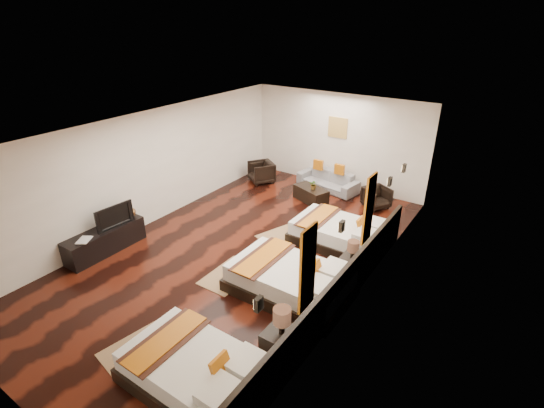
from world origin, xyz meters
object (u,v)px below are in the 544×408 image
Objects in this scene: bed_mid at (291,280)px; book at (78,240)px; armchair_right at (377,197)px; tv at (113,215)px; armchair_left at (261,172)px; bed_near at (197,371)px; nightstand_b at (351,265)px; coffee_table at (311,194)px; table_plant at (314,185)px; sofa at (328,180)px; tv_console at (105,240)px; nightstand_a at (282,343)px; figurine at (128,211)px; bed_far at (340,233)px.

bed_mid is 6.98× the size of book.
book is 7.41m from armchair_right.
tv is 1.40× the size of armchair_right.
armchair_left reaches higher than armchair_right.
nightstand_b is at bearing 78.29° from bed_near.
armchair_right is 0.64× the size of coffee_table.
bed_near is 2.53m from bed_mid.
bed_near is at bearing -101.71° from nightstand_b.
book reaches higher than armchair_right.
armchair_left is at bearing 168.87° from table_plant.
tv reaches higher than sofa.
book is at bearing -90.00° from tv_console.
tv is (-4.89, -1.86, 0.51)m from nightstand_b.
bed_near is 7.69m from armchair_left.
book is at bearing -178.37° from nightstand_a.
table_plant is at bearing 57.94° from figurine.
coffee_table is at bearing -23.30° from tv.
nightstand_a is at bearing -17.69° from armchair_left.
book reaches higher than tv_console.
bed_near reaches higher than table_plant.
book is (-4.20, 0.91, 0.29)m from bed_near.
tv_console is at bearing -116.97° from coffee_table.
armchair_left is at bearing -0.90° from tv.
table_plant is (2.60, 4.15, -0.18)m from figurine.
nightstand_a reaches higher than bed_mid.
tv is at bearing -60.87° from armchair_left.
armchair_right is at bearing 55.66° from book.
figurine is (-0.05, 0.44, -0.09)m from tv.
bed_near is 4.70m from bed_far.
nightstand_b is at bearing -49.33° from table_plant.
tv reaches higher than figurine.
table_plant is (0.11, -1.10, 0.26)m from sofa.
book is 1.18× the size of table_plant.
bed_far is 1.32m from nightstand_b.
nightstand_a is (0.75, 1.05, 0.08)m from bed_near.
sofa is at bearing 109.16° from bed_mid.
armchair_left is at bearing 84.92° from book.
bed_far is at bearing 42.06° from book.
armchair_left is (0.47, 5.00, -0.48)m from tv.
armchair_right is at bearing 90.25° from bed_mid.
tv_console is at bearing -118.19° from table_plant.
nightstand_b is (0.75, -1.08, 0.02)m from bed_far.
table_plant is at bearing 23.35° from armchair_left.
bed_far is at bearing 90.00° from bed_near.
tv_console is 6.53× the size of table_plant.
tv_console is 5.36× the size of figurine.
sofa is (-1.71, 4.91, -0.02)m from bed_mid.
nightstand_a is at bearing -142.26° from armchair_right.
table_plant is at bearing 130.67° from nightstand_b.
coffee_table is at bearing 114.67° from nightstand_a.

